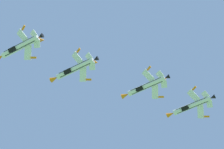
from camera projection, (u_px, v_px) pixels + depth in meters
fighter_jet_lead at (19, 47)px, 90.54m from camera, size 15.40×8.75×6.64m
fighter_jet_left_wing at (74, 69)px, 93.30m from camera, size 15.40×8.57×7.07m
fighter_jet_right_wing at (146, 86)px, 97.55m from camera, size 15.40×8.87×6.34m
fighter_jet_left_outer at (191, 106)px, 100.06m from camera, size 15.40×8.66×6.87m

